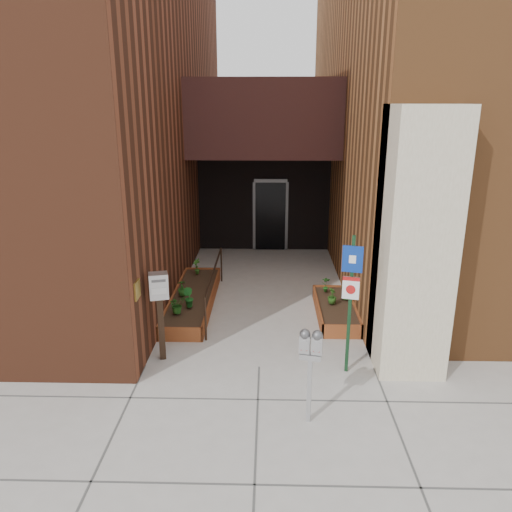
{
  "coord_description": "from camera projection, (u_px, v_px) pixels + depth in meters",
  "views": [
    {
      "loc": [
        0.15,
        -7.73,
        4.45
      ],
      "look_at": [
        -0.1,
        1.8,
        1.47
      ],
      "focal_mm": 35.0,
      "sensor_mm": 36.0,
      "label": 1
    }
  ],
  "objects": [
    {
      "name": "shrub_left_a",
      "position": [
        177.0,
        304.0,
        10.14
      ],
      "size": [
        0.46,
        0.46,
        0.36
      ],
      "primitive_type": "imported",
      "rotation": [
        0.0,
        0.0,
        0.77
      ],
      "color": "#205718",
      "rests_on": "planter_left"
    },
    {
      "name": "shrub_right_a",
      "position": [
        332.0,
        296.0,
        10.61
      ],
      "size": [
        0.23,
        0.23,
        0.34
      ],
      "primitive_type": "imported",
      "rotation": [
        0.0,
        0.0,
        1.35
      ],
      "color": "#244E16",
      "rests_on": "planter_right"
    },
    {
      "name": "shrub_right_b",
      "position": [
        326.0,
        284.0,
        11.27
      ],
      "size": [
        0.22,
        0.22,
        0.35
      ],
      "primitive_type": "imported",
      "rotation": [
        0.0,
        0.0,
        2.95
      ],
      "color": "#205F1B",
      "rests_on": "planter_right"
    },
    {
      "name": "planter_left",
      "position": [
        193.0,
        300.0,
        11.28
      ],
      "size": [
        0.9,
        3.6,
        0.3
      ],
      "color": "brown",
      "rests_on": "ground"
    },
    {
      "name": "planter_right",
      "position": [
        335.0,
        310.0,
        10.72
      ],
      "size": [
        0.8,
        2.2,
        0.3
      ],
      "color": "brown",
      "rests_on": "ground"
    },
    {
      "name": "shrub_right_c",
      "position": [
        346.0,
        293.0,
        10.84
      ],
      "size": [
        0.29,
        0.29,
        0.3
      ],
      "primitive_type": "imported",
      "rotation": [
        0.0,
        0.0,
        4.63
      ],
      "color": "#1D5217",
      "rests_on": "planter_right"
    },
    {
      "name": "handrail",
      "position": [
        214.0,
        275.0,
        11.04
      ],
      "size": [
        0.04,
        3.34,
        0.9
      ],
      "color": "black",
      "rests_on": "ground"
    },
    {
      "name": "payment_dropbox",
      "position": [
        159.0,
        298.0,
        8.65
      ],
      "size": [
        0.37,
        0.31,
        1.63
      ],
      "color": "black",
      "rests_on": "ground"
    },
    {
      "name": "architecture",
      "position": [
        258.0,
        80.0,
        13.8
      ],
      "size": [
        20.0,
        14.6,
        10.0
      ],
      "color": "#5E2D1B",
      "rests_on": "ground"
    },
    {
      "name": "shrub_left_d",
      "position": [
        197.0,
        266.0,
        12.44
      ],
      "size": [
        0.29,
        0.29,
        0.39
      ],
      "primitive_type": "imported",
      "rotation": [
        0.0,
        0.0,
        5.49
      ],
      "color": "#2C601B",
      "rests_on": "planter_left"
    },
    {
      "name": "parking_meter",
      "position": [
        311.0,
        351.0,
        6.91
      ],
      "size": [
        0.34,
        0.18,
        1.45
      ],
      "color": "#A4A4A7",
      "rests_on": "ground"
    },
    {
      "name": "ground",
      "position": [
        259.0,
        367.0,
        8.7
      ],
      "size": [
        80.0,
        80.0,
        0.0
      ],
      "primitive_type": "plane",
      "color": "#9E9991",
      "rests_on": "ground"
    },
    {
      "name": "sign_post",
      "position": [
        351.0,
        291.0,
        8.13
      ],
      "size": [
        0.32,
        0.12,
        2.41
      ],
      "color": "#12311A",
      "rests_on": "ground"
    },
    {
      "name": "shrub_left_c",
      "position": [
        182.0,
        288.0,
        11.06
      ],
      "size": [
        0.24,
        0.24,
        0.35
      ],
      "primitive_type": "imported",
      "rotation": [
        0.0,
        0.0,
        3.39
      ],
      "color": "#205518",
      "rests_on": "planter_left"
    },
    {
      "name": "shrub_left_b",
      "position": [
        188.0,
        297.0,
        10.44
      ],
      "size": [
        0.31,
        0.31,
        0.41
      ],
      "primitive_type": "imported",
      "rotation": [
        0.0,
        0.0,
        2.49
      ],
      "color": "#175119",
      "rests_on": "planter_left"
    }
  ]
}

